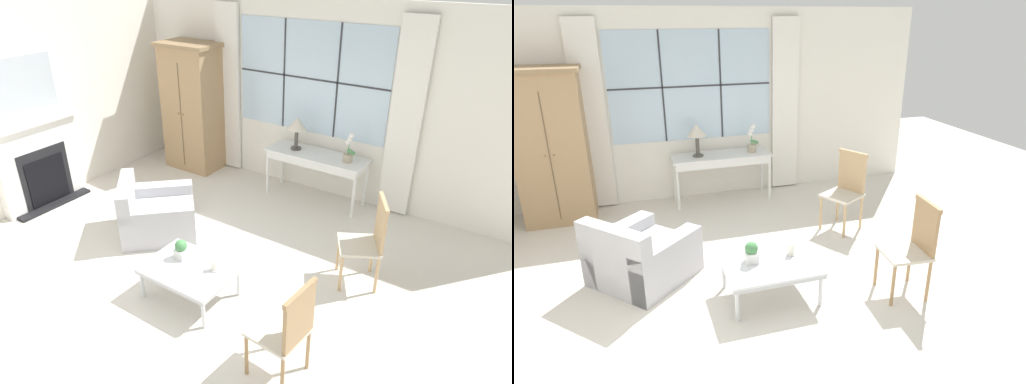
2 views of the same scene
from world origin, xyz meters
TOP-DOWN VIEW (x-y plane):
  - ground_plane at (0.00, 0.00)m, footprint 14.00×14.00m
  - wall_back_windowed at (0.00, 3.02)m, footprint 7.20×0.14m
  - wall_left at (-3.03, 0.60)m, footprint 0.06×7.20m
  - fireplace at (-2.91, 0.39)m, footprint 0.34×1.32m
  - armoire at (-1.95, 2.65)m, footprint 0.97×0.65m
  - console_table at (0.33, 2.68)m, footprint 1.47×0.51m
  - table_lamp at (-0.02, 2.68)m, footprint 0.28×0.28m
  - potted_orchid at (0.81, 2.68)m, footprint 0.17×0.13m
  - armchair_upholstered at (-0.97, 0.70)m, footprint 1.28×1.28m
  - side_chair_wooden at (1.70, 1.23)m, footprint 0.60×0.60m
  - accent_chair_wooden at (1.63, -0.39)m, footprint 0.48×0.48m
  - coffee_table at (0.24, -0.04)m, footprint 0.94×0.69m
  - potted_plant_small at (0.07, 0.05)m, footprint 0.13×0.13m
  - pillar_candle at (0.50, 0.07)m, footprint 0.10×0.10m

SIDE VIEW (x-z plane):
  - ground_plane at x=0.00m, z-range 0.00..0.00m
  - armchair_upholstered at x=-0.97m, z-range -0.12..0.63m
  - coffee_table at x=0.24m, z-range 0.15..0.53m
  - pillar_candle at x=0.50m, z-range 0.37..0.50m
  - potted_plant_small at x=0.07m, z-range 0.38..0.60m
  - accent_chair_wooden at x=1.63m, z-range 0.07..1.07m
  - side_chair_wooden at x=1.70m, z-range 0.07..1.11m
  - console_table at x=0.33m, z-range 0.28..1.01m
  - fireplace at x=-2.91m, z-range -0.35..1.80m
  - potted_orchid at x=0.81m, z-range 0.68..1.10m
  - armoire at x=-1.95m, z-range 0.01..2.09m
  - table_lamp at x=-0.02m, z-range 0.86..1.34m
  - wall_left at x=-3.03m, z-range 0.00..2.80m
  - wall_back_windowed at x=0.00m, z-range 0.01..2.81m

